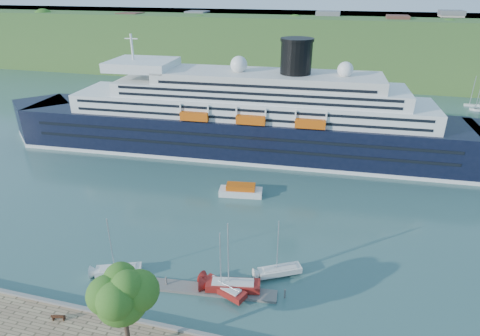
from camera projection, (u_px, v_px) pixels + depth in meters
The scene contains 12 objects.
ground at pixel (144, 327), 46.19m from camera, with size 400.00×400.00×0.00m, color #2F544F.
far_hillside at pixel (302, 45), 168.09m from camera, with size 400.00×50.00×24.00m, color #285020.
quay_coping at pixel (143, 321), 45.53m from camera, with size 220.00×0.50×0.30m, color slate.
cruise_ship at pixel (239, 97), 88.73m from camera, with size 115.11×16.76×25.85m, color black, non-canonical shape.
park_bench at pixel (58, 316), 45.76m from camera, with size 1.50×0.61×0.96m, color #4B2815, non-canonical shape.
promenade_tree at pixel (123, 309), 39.64m from camera, with size 6.95×6.95×11.51m, color #2A5E18, non-canonical shape.
floating_pontoon at pixel (210, 290), 51.53m from camera, with size 17.28×2.11×0.38m, color slate, non-canonical shape.
sailboat_white_near at pixel (115, 249), 52.58m from camera, with size 6.66×1.85×8.61m, color silver, non-canonical shape.
sailboat_red at pixel (224, 267), 49.27m from camera, with size 6.73×1.87×8.70m, color maroon, non-canonical shape.
sailboat_white_far at pixel (281, 250), 52.56m from camera, with size 6.49×1.80×8.38m, color silver, non-canonical shape.
tender_launch at pixel (241, 190), 74.25m from camera, with size 8.02×2.75×2.22m, color #CE510C, non-canonical shape.
sailboat_extra at pixel (233, 261), 49.42m from camera, with size 7.66×2.13×9.90m, color maroon, non-canonical shape.
Camera 1 is at (19.36, -30.09, 36.25)m, focal length 30.00 mm.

